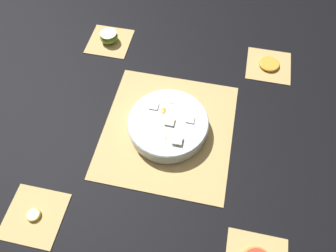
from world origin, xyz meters
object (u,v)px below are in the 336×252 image
at_px(apple_half, 109,37).
at_px(orange_slice_whole, 269,64).
at_px(fruit_salad_bowl, 168,124).
at_px(banana_coin_single, 33,215).

height_order(apple_half, orange_slice_whole, apple_half).
height_order(fruit_salad_bowl, banana_coin_single, fruit_salad_bowl).
bearing_deg(apple_half, banana_coin_single, 180.00).
relative_size(fruit_salad_bowl, banana_coin_single, 6.53).
height_order(orange_slice_whole, banana_coin_single, orange_slice_whole).
xyz_separation_m(fruit_salad_bowl, apple_half, (0.34, 0.30, -0.01)).
height_order(fruit_salad_bowl, orange_slice_whole, fruit_salad_bowl).
bearing_deg(apple_half, fruit_salad_bowl, -138.84).
distance_m(fruit_salad_bowl, banana_coin_single, 0.46).
distance_m(apple_half, banana_coin_single, 0.69).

